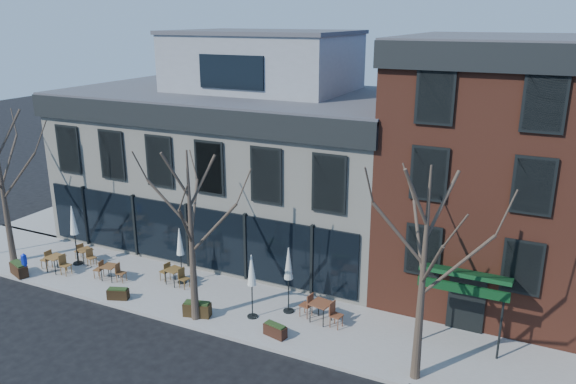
% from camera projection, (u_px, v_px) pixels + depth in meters
% --- Properties ---
extents(ground, '(120.00, 120.00, 0.00)m').
position_uv_depth(ground, '(191.00, 271.00, 27.54)').
color(ground, black).
rests_on(ground, ground).
extents(sidewalk_front, '(33.50, 4.70, 0.15)m').
position_uv_depth(sidewalk_front, '(224.00, 302.00, 24.32)').
color(sidewalk_front, gray).
rests_on(sidewalk_front, ground).
extents(sidewalk_side, '(4.50, 12.00, 0.15)m').
position_uv_depth(sidewalk_side, '(103.00, 203.00, 37.33)').
color(sidewalk_side, gray).
rests_on(sidewalk_side, ground).
extents(corner_building, '(18.39, 10.39, 11.10)m').
position_uv_depth(corner_building, '(242.00, 155.00, 30.45)').
color(corner_building, beige).
rests_on(corner_building, ground).
extents(red_brick_building, '(8.20, 11.78, 11.18)m').
position_uv_depth(red_brick_building, '(494.00, 165.00, 24.75)').
color(red_brick_building, brown).
rests_on(red_brick_building, ground).
extents(tree_corner, '(3.93, 3.98, 7.92)m').
position_uv_depth(tree_corner, '(2.00, 183.00, 27.03)').
color(tree_corner, '#382B21').
rests_on(tree_corner, sidewalk_front).
extents(tree_mid, '(3.50, 3.55, 7.04)m').
position_uv_depth(tree_mid, '(191.00, 235.00, 21.80)').
color(tree_mid, '#382B21').
rests_on(tree_mid, sidewalk_front).
extents(tree_right, '(3.72, 3.77, 7.48)m').
position_uv_depth(tree_right, '(423.00, 274.00, 18.01)').
color(tree_right, '#382B21').
rests_on(tree_right, sidewalk_front).
extents(call_box, '(0.24, 0.24, 1.22)m').
position_uv_depth(call_box, '(25.00, 264.00, 26.35)').
color(call_box, '#0D23B3').
rests_on(call_box, sidewalk_front).
extents(cafe_set_0, '(1.86, 0.78, 0.97)m').
position_uv_depth(cafe_set_0, '(56.00, 262.00, 26.96)').
color(cafe_set_0, brown).
rests_on(cafe_set_0, sidewalk_front).
extents(cafe_set_1, '(1.65, 0.83, 0.85)m').
position_uv_depth(cafe_set_1, '(85.00, 254.00, 28.01)').
color(cafe_set_1, brown).
rests_on(cafe_set_1, sidewalk_front).
extents(cafe_set_2, '(1.69, 0.74, 0.87)m').
position_uv_depth(cafe_set_2, '(110.00, 271.00, 26.13)').
color(cafe_set_2, brown).
rests_on(cafe_set_2, sidewalk_front).
extents(cafe_set_3, '(1.78, 0.82, 0.91)m').
position_uv_depth(cafe_set_3, '(174.00, 275.00, 25.70)').
color(cafe_set_3, brown).
rests_on(cafe_set_3, sidewalk_front).
extents(cafe_set_5, '(2.00, 0.91, 1.03)m').
position_uv_depth(cafe_set_5, '(321.00, 310.00, 22.50)').
color(cafe_set_5, brown).
rests_on(cafe_set_5, sidewalk_front).
extents(umbrella_0, '(0.48, 0.48, 3.02)m').
position_uv_depth(umbrella_0, '(73.00, 224.00, 27.31)').
color(umbrella_0, black).
rests_on(umbrella_0, sidewalk_front).
extents(umbrella_2, '(0.43, 0.43, 2.68)m').
position_uv_depth(umbrella_2, '(180.00, 245.00, 25.40)').
color(umbrella_2, black).
rests_on(umbrella_2, sidewalk_front).
extents(umbrella_3, '(0.44, 0.44, 2.76)m').
position_uv_depth(umbrella_3, '(252.00, 274.00, 22.40)').
color(umbrella_3, black).
rests_on(umbrella_3, sidewalk_front).
extents(umbrella_4, '(0.46, 0.46, 2.88)m').
position_uv_depth(umbrella_4, '(289.00, 267.00, 22.81)').
color(umbrella_4, black).
rests_on(umbrella_4, sidewalk_front).
extents(planter_0, '(1.21, 0.78, 0.63)m').
position_uv_depth(planter_0, '(19.00, 269.00, 26.63)').
color(planter_0, '#311D10').
rests_on(planter_0, sidewalk_front).
extents(planter_1, '(0.97, 0.66, 0.51)m').
position_uv_depth(planter_1, '(118.00, 294.00, 24.39)').
color(planter_1, black).
rests_on(planter_1, sidewalk_front).
extents(planter_2, '(1.20, 0.71, 0.63)m').
position_uv_depth(planter_2, '(197.00, 309.00, 22.99)').
color(planter_2, '#312310').
rests_on(planter_2, sidewalk_front).
extents(planter_3, '(0.98, 0.56, 0.52)m').
position_uv_depth(planter_3, '(275.00, 330.00, 21.54)').
color(planter_3, black).
rests_on(planter_3, sidewalk_front).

